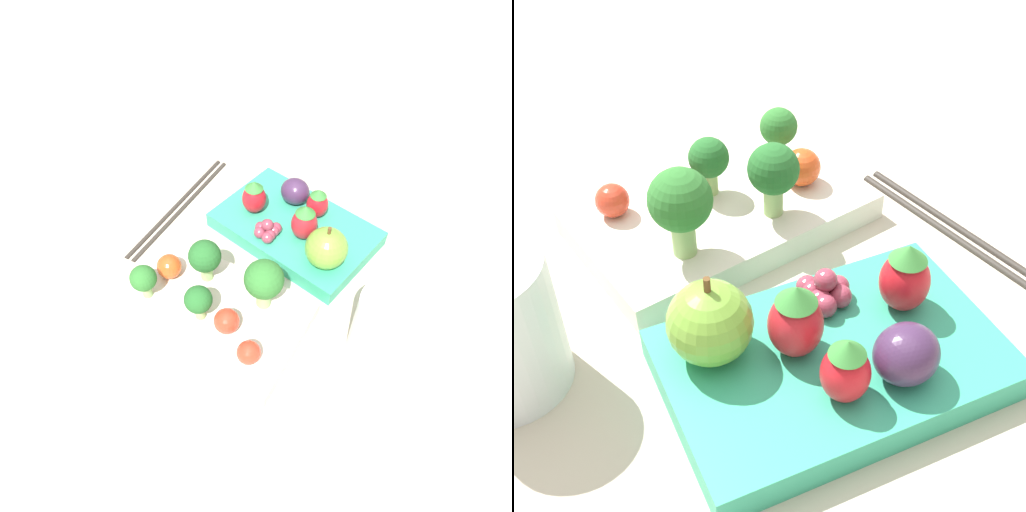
# 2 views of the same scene
# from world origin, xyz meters

# --- Properties ---
(ground_plane) EXTENTS (4.00, 4.00, 0.00)m
(ground_plane) POSITION_xyz_m (0.00, 0.00, 0.00)
(ground_plane) COLOR #BCB29E
(bento_box_savoury) EXTENTS (0.21, 0.14, 0.02)m
(bento_box_savoury) POSITION_xyz_m (-0.00, 0.08, 0.01)
(bento_box_savoury) COLOR silver
(bento_box_savoury) RESTS_ON ground_plane
(bento_box_fruit) EXTENTS (0.20, 0.14, 0.02)m
(bento_box_fruit) POSITION_xyz_m (-0.01, -0.08, 0.01)
(bento_box_fruit) COLOR #33A87F
(bento_box_fruit) RESTS_ON ground_plane
(broccoli_floret_0) EXTENTS (0.03, 0.03, 0.04)m
(broccoli_floret_0) POSITION_xyz_m (0.06, 0.10, 0.05)
(broccoli_floret_0) COLOR #93B770
(broccoli_floret_0) RESTS_ON bento_box_savoury
(broccoli_floret_1) EXTENTS (0.03, 0.03, 0.04)m
(broccoli_floret_1) POSITION_xyz_m (0.00, 0.09, 0.05)
(broccoli_floret_1) COLOR #93B770
(broccoli_floret_1) RESTS_ON bento_box_savoury
(broccoli_floret_2) EXTENTS (0.04, 0.04, 0.05)m
(broccoli_floret_2) POSITION_xyz_m (0.03, 0.05, 0.05)
(broccoli_floret_2) COLOR #93B770
(broccoli_floret_2) RESTS_ON bento_box_savoury
(broccoli_floret_3) EXTENTS (0.04, 0.04, 0.06)m
(broccoli_floret_3) POSITION_xyz_m (-0.04, 0.04, 0.06)
(broccoli_floret_3) COLOR #93B770
(broccoli_floret_3) RESTS_ON bento_box_savoury
(cherry_tomato_0) EXTENTS (0.02, 0.02, 0.02)m
(cherry_tomato_0) POSITION_xyz_m (-0.07, 0.10, 0.03)
(cherry_tomato_0) COLOR red
(cherry_tomato_0) RESTS_ON bento_box_savoury
(cherry_tomato_1) EXTENTS (0.03, 0.03, 0.03)m
(cherry_tomato_1) POSITION_xyz_m (-0.03, 0.09, 0.03)
(cherry_tomato_1) COLOR red
(cherry_tomato_1) RESTS_ON bento_box_savoury
(cherry_tomato_2) EXTENTS (0.03, 0.03, 0.03)m
(cherry_tomato_2) POSITION_xyz_m (0.06, 0.07, 0.03)
(cherry_tomato_2) COLOR #DB4C1E
(cherry_tomato_2) RESTS_ON bento_box_savoury
(apple) EXTENTS (0.05, 0.05, 0.06)m
(apple) POSITION_xyz_m (-0.07, -0.04, 0.04)
(apple) COLOR #70A838
(apple) RESTS_ON bento_box_fruit
(strawberry_0) EXTENTS (0.03, 0.03, 0.04)m
(strawberry_0) POSITION_xyz_m (-0.03, -0.10, 0.04)
(strawberry_0) COLOR red
(strawberry_0) RESTS_ON bento_box_fruit
(strawberry_1) EXTENTS (0.03, 0.03, 0.05)m
(strawberry_1) POSITION_xyz_m (0.04, -0.07, 0.04)
(strawberry_1) COLOR red
(strawberry_1) RESTS_ON bento_box_fruit
(strawberry_2) EXTENTS (0.03, 0.03, 0.05)m
(strawberry_2) POSITION_xyz_m (-0.03, -0.06, 0.04)
(strawberry_2) COLOR red
(strawberry_2) RESTS_ON bento_box_fruit
(plum) EXTENTS (0.04, 0.03, 0.03)m
(plum) POSITION_xyz_m (0.01, -0.11, 0.04)
(plum) COLOR #42284C
(plum) RESTS_ON bento_box_fruit
(grape_cluster) EXTENTS (0.03, 0.03, 0.02)m
(grape_cluster) POSITION_xyz_m (0.01, -0.04, 0.03)
(grape_cluster) COLOR #93384C
(grape_cluster) RESTS_ON bento_box_fruit
(drinking_cup) EXTENTS (0.07, 0.07, 0.09)m
(drinking_cup) POSITION_xyz_m (-0.17, 0.02, 0.04)
(drinking_cup) COLOR silver
(drinking_cup) RESTS_ON ground_plane
(chopsticks_pair) EXTENTS (0.04, 0.21, 0.01)m
(chopsticks_pair) POSITION_xyz_m (0.14, -0.03, 0.00)
(chopsticks_pair) COLOR #332D28
(chopsticks_pair) RESTS_ON ground_plane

